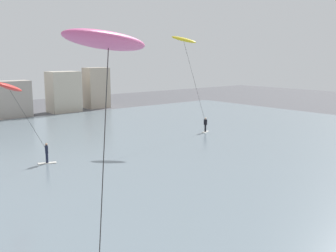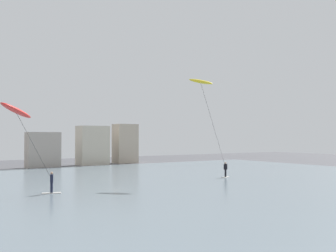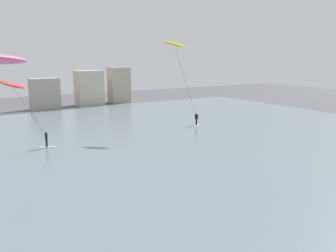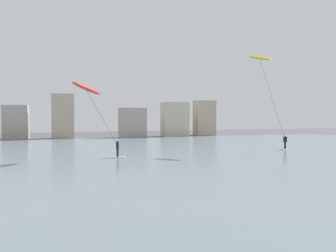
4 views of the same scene
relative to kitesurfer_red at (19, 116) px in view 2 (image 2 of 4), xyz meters
The scene contains 4 objects.
water_bay 6.75m from the kitesurfer_red, 10.43° to the right, with size 84.00×52.00×0.10m, color slate.
far_shore_buildings 29.67m from the kitesurfer_red, 73.54° to the left, with size 36.86×4.98×7.42m.
kitesurfer_red is the anchor object (origin of this frame).
kitesurfer_yellow 18.90m from the kitesurfer_red, ahead, with size 5.12×2.78×10.55m.
Camera 2 is at (-9.31, 3.22, 4.39)m, focal length 40.38 mm.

